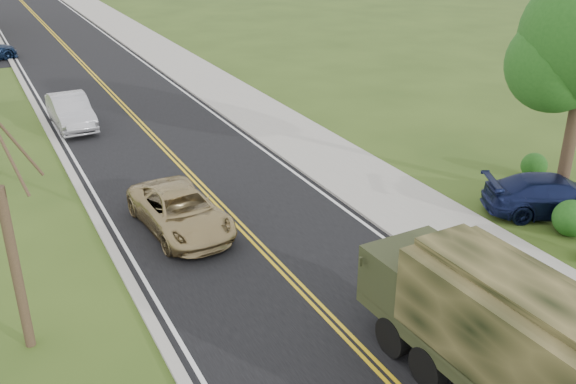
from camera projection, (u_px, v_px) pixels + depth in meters
road at (82, 63)px, 42.78m from camera, size 8.00×120.00×0.01m
curb_right at (143, 56)px, 44.49m from camera, size 0.30×120.00×0.12m
sidewalk_right at (167, 54)px, 45.23m from camera, size 3.20×120.00×0.10m
curb_left at (16, 70)px, 41.03m from camera, size 0.30×120.00×0.10m
bare_tree_a at (12, 250)px, 14.48m from camera, size 1.93×2.26×6.08m
military_truck at (492, 323)px, 13.37m from camera, size 2.39×6.38×3.15m
suv_champagne at (180, 211)px, 20.78m from camera, size 2.58×5.01×1.35m
sedan_silver at (71, 111)px, 30.42m from camera, size 1.69×4.65×1.52m
pickup_navy at (554, 196)px, 21.84m from camera, size 5.10×3.82×1.37m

